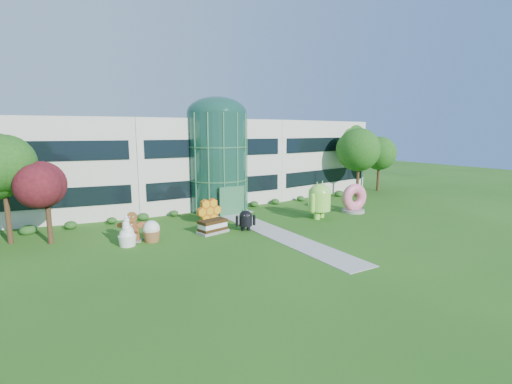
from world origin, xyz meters
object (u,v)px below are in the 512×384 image
android_black (246,219)px  android_green (319,198)px  gingerbread (132,227)px  donut (354,198)px

android_black → android_green: bearing=20.3°
gingerbread → donut: bearing=21.2°
android_green → gingerbread: size_ratio=1.57×
android_green → donut: 4.72m
android_black → gingerbread: (-8.65, 1.62, 0.14)m
android_green → android_black: bearing=157.9°
android_black → gingerbread: size_ratio=0.81×
android_green → gingerbread: bearing=151.4°
android_green → android_black: (-8.01, -0.25, -0.93)m
android_green → donut: (4.69, 0.27, -0.45)m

